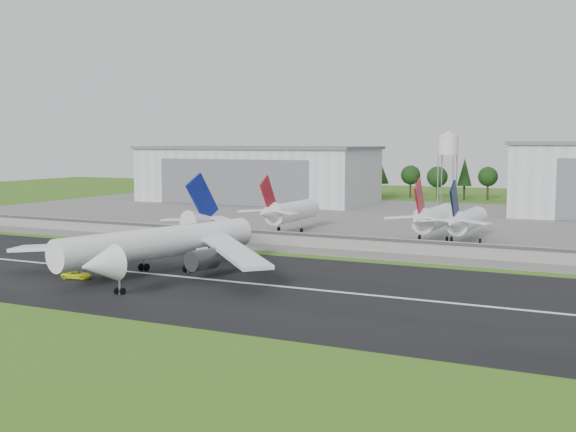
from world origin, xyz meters
The scene contains 14 objects.
ground centered at (0.00, 0.00, 0.00)m, with size 600.00×600.00×0.00m, color #286016.
runway centered at (0.00, 10.00, 0.05)m, with size 320.00×60.00×0.10m, color black.
runway_centerline centered at (0.00, 10.00, 0.11)m, with size 220.00×1.00×0.02m, color white.
apron centered at (0.00, 120.00, 0.05)m, with size 320.00×150.00×0.10m, color slate.
blast_fence centered at (0.00, 54.99, 1.81)m, with size 240.00×0.61×3.50m.
hangar_west centered at (-80.00, 164.92, 11.63)m, with size 97.00×44.00×23.20m.
water_tower centered at (-5.00, 185.00, 24.55)m, with size 8.40×8.40×29.40m.
utility_poles centered at (0.00, 200.00, 0.00)m, with size 230.00×3.00×12.00m, color black, non-canonical shape.
treeline centered at (0.00, 215.00, 0.00)m, with size 320.00×16.00×22.00m, color black, non-canonical shape.
main_airliner centered at (-16.88, 9.58, 4.89)m, with size 55.41×58.50×18.17m.
ground_vehicle centered at (-28.10, -0.21, 0.85)m, with size 2.49×5.41×1.50m, color #DCED1B.
parked_jet_red_a centered at (-22.64, 76.54, 6.06)m, with size 7.36×31.29×16.55m.
parked_jet_red_b centered at (17.46, 76.55, 6.12)m, with size 7.36×31.29×16.62m.
parked_jet_navy centered at (25.64, 76.51, 5.89)m, with size 7.36×31.29×16.38m.
Camera 1 is at (63.49, -100.03, 25.07)m, focal length 45.00 mm.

